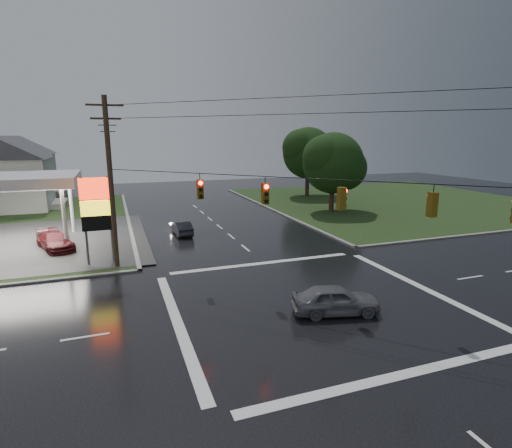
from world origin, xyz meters
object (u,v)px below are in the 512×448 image
object	(u,v)px
tree_ne_near	(334,163)
car_north	(182,228)
utility_pole_n	(110,160)
car_crossing	(336,300)
pylon_sign	(97,206)
utility_pole_nw	(111,182)
car_pump	(55,241)
tree_ne_far	(309,153)
house_far	(18,166)
house_near	(6,173)

from	to	relation	value
tree_ne_near	car_north	size ratio (longest dim) A/B	2.40
utility_pole_n	car_crossing	xyz separation A→B (m)	(9.97, -39.63, -4.74)
pylon_sign	utility_pole_n	distance (m)	27.56
utility_pole_nw	utility_pole_n	size ratio (longest dim) A/B	1.05
car_pump	tree_ne_near	bearing A→B (deg)	-8.53
car_crossing	utility_pole_n	bearing A→B (deg)	28.60
utility_pole_n	car_north	size ratio (longest dim) A/B	2.80
car_north	utility_pole_n	bearing A→B (deg)	-77.25
tree_ne_far	car_crossing	distance (m)	39.71
house_far	tree_ne_far	world-z (taller)	tree_ne_far
utility_pole_n	tree_ne_far	size ratio (longest dim) A/B	1.07
utility_pole_n	pylon_sign	bearing A→B (deg)	-92.08
car_pump	car_north	bearing A→B (deg)	-13.00
tree_ne_near	car_pump	distance (m)	29.15
utility_pole_nw	tree_ne_far	world-z (taller)	utility_pole_nw
house_near	tree_ne_near	bearing A→B (deg)	-21.76
utility_pole_nw	tree_ne_near	bearing A→B (deg)	27.86
tree_ne_far	car_north	distance (m)	27.62
house_near	tree_ne_near	distance (m)	37.80
tree_ne_near	car_pump	xyz separation A→B (m)	(-28.01, -6.45, -4.88)
house_near	car_north	distance (m)	25.77
house_far	car_pump	bearing A→B (deg)	-76.02
utility_pole_nw	tree_ne_near	xyz separation A→B (m)	(23.64, 12.49, -0.16)
utility_pole_nw	car_crossing	world-z (taller)	utility_pole_nw
pylon_sign	house_near	xyz separation A→B (m)	(-10.45, 25.50, 0.39)
utility_pole_nw	house_far	distance (m)	40.48
tree_ne_far	car_north	world-z (taller)	tree_ne_far
tree_ne_near	tree_ne_far	xyz separation A→B (m)	(3.01, 12.00, 0.62)
tree_ne_near	car_pump	bearing A→B (deg)	-167.03
tree_ne_far	car_north	xyz separation A→B (m)	(-21.07, -16.97, -5.56)
house_near	car_crossing	bearing A→B (deg)	-60.34
house_far	car_crossing	xyz separation A→B (m)	(22.42, -49.63, -3.68)
house_far	tree_ne_far	xyz separation A→B (m)	(39.10, -14.01, 1.77)
utility_pole_nw	car_north	xyz separation A→B (m)	(5.58, 7.53, -5.10)
house_near	tree_ne_near	xyz separation A→B (m)	(35.09, -14.01, 1.16)
utility_pole_n	tree_ne_near	bearing A→B (deg)	-34.10
pylon_sign	car_crossing	size ratio (longest dim) A/B	1.41
pylon_sign	house_far	distance (m)	39.21
car_crossing	car_pump	world-z (taller)	car_crossing
utility_pole_nw	house_near	distance (m)	28.90
utility_pole_n	car_pump	distance (m)	23.37
pylon_sign	car_pump	world-z (taller)	pylon_sign
tree_ne_near	car_north	bearing A→B (deg)	-164.63
pylon_sign	car_crossing	world-z (taller)	pylon_sign
pylon_sign	utility_pole_n	bearing A→B (deg)	87.92
car_north	car_pump	xyz separation A→B (m)	(-9.94, -1.49, 0.06)
house_near	tree_ne_far	distance (m)	38.19
house_far	tree_ne_near	size ratio (longest dim) A/B	1.23
utility_pole_nw	utility_pole_n	xyz separation A→B (m)	(0.00, 28.50, -0.25)
utility_pole_nw	house_far	bearing A→B (deg)	107.92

